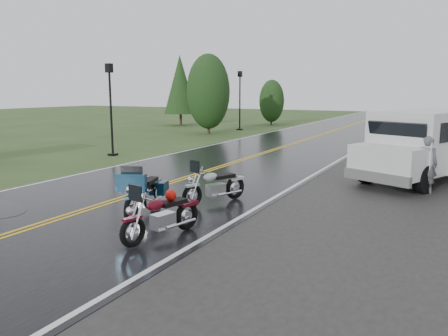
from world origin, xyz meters
name	(u,v)px	position (x,y,z in m)	size (l,w,h in m)	color
ground	(94,208)	(0.00, 0.00, 0.00)	(120.00, 120.00, 0.00)	#2D471E
road	(252,157)	(0.00, 10.00, 0.02)	(8.00, 100.00, 0.04)	black
motorcycle_red	(132,220)	(2.88, -1.90, 0.60)	(0.74, 2.03, 1.20)	#5D0A18
motorcycle_teal	(131,198)	(1.86, -0.73, 0.66)	(0.82, 2.24, 1.33)	#041E32
motorcycle_silver	(192,187)	(2.34, 1.12, 0.61)	(0.75, 2.05, 1.21)	#ACB0B4
van_white	(369,147)	(5.75, 6.53, 1.22)	(2.33, 6.22, 2.45)	silver
person_at_van	(426,166)	(7.53, 5.86, 0.86)	(0.63, 0.41, 1.72)	#4D4F53
lamp_post_near_left	(111,110)	(-6.13, 7.51, 2.17)	(0.37, 0.37, 4.34)	black
lamp_post_far_left	(240,100)	(-6.79, 22.70, 2.30)	(0.39, 0.39, 4.59)	black
tree_left_mid	(208,100)	(-7.46, 18.98, 2.40)	(3.08, 3.08, 4.81)	#1E3D19
tree_left_far	(272,106)	(-6.59, 28.84, 1.72)	(2.24, 2.24, 3.44)	#1E3D19
pine_left_far	(180,91)	(-13.42, 24.35, 2.98)	(2.87, 2.87, 5.97)	#1E3D19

